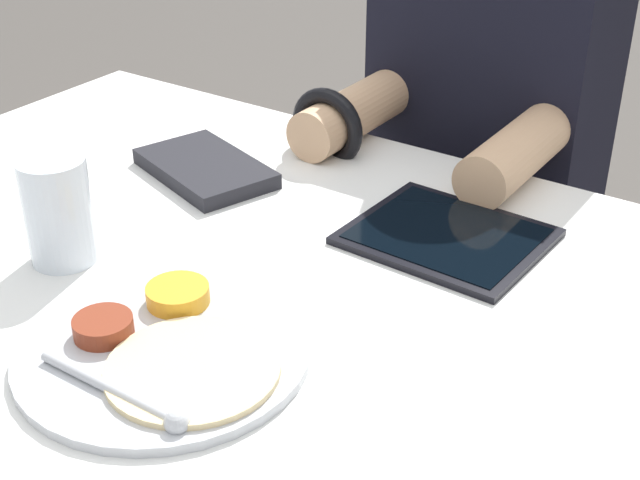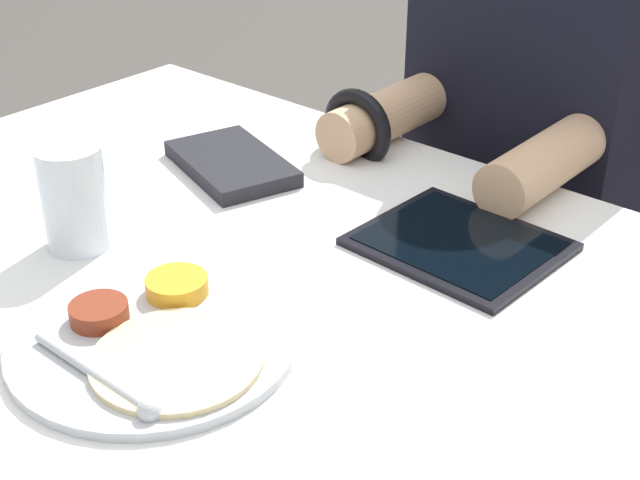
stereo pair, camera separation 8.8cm
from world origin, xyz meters
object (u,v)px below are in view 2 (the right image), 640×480
at_px(thali_tray, 155,337).
at_px(tablet_device, 459,244).
at_px(drinking_glass, 74,197).
at_px(person_diner, 518,215).
at_px(red_notebook, 232,165).

bearing_deg(thali_tray, tablet_device, 71.34).
bearing_deg(thali_tray, drinking_glass, 161.87).
bearing_deg(tablet_device, drinking_glass, -140.06).
distance_m(person_diner, drinking_glass, 0.71).
bearing_deg(person_diner, drinking_glass, -106.78).
bearing_deg(person_diner, red_notebook, -117.17).
bearing_deg(person_diner, thali_tray, -89.07).
relative_size(red_notebook, drinking_glass, 1.78).
height_order(thali_tray, tablet_device, thali_tray).
bearing_deg(person_diner, tablet_device, -71.77).
bearing_deg(drinking_glass, tablet_device, 39.94).
xyz_separation_m(thali_tray, drinking_glass, (-0.21, 0.07, 0.05)).
bearing_deg(thali_tray, red_notebook, 125.08).
distance_m(tablet_device, person_diner, 0.43).
distance_m(red_notebook, person_diner, 0.49).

